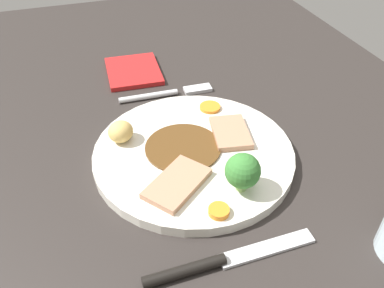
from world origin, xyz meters
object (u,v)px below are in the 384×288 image
object	(u,v)px
roast_potato_left	(121,132)
knife	(216,262)
broccoli_floret	(243,171)
fork	(169,93)
carrot_coin_front	(210,107)
dinner_plate	(192,154)
folded_napkin	(133,71)
meat_slice_under	(177,183)
meat_slice_main	(231,132)
carrot_coin_back	(219,211)

from	to	relation	value
roast_potato_left	knife	bearing A→B (deg)	14.64
broccoli_floret	fork	xyz separation A→B (cm)	(-24.24, -1.96, -3.75)
carrot_coin_front	broccoli_floret	size ratio (longest dim) A/B	0.63
dinner_plate	roast_potato_left	distance (cm)	9.90
roast_potato_left	broccoli_floret	size ratio (longest dim) A/B	0.70
roast_potato_left	fork	bearing A→B (deg)	138.61
fork	broccoli_floret	bearing A→B (deg)	-83.76
knife	folded_napkin	xyz separation A→B (cm)	(-41.09, 0.05, -0.05)
roast_potato_left	broccoli_floret	bearing A→B (deg)	40.95
roast_potato_left	carrot_coin_front	xyz separation A→B (cm)	(-3.33, 13.84, -1.18)
carrot_coin_front	folded_napkin	size ratio (longest dim) A/B	0.28
broccoli_floret	knife	world-z (taller)	broccoli_floret
meat_slice_under	knife	distance (cm)	10.72
roast_potato_left	folded_napkin	size ratio (longest dim) A/B	0.31
dinner_plate	carrot_coin_front	size ratio (longest dim) A/B	8.53
dinner_plate	meat_slice_main	bearing A→B (deg)	103.33
carrot_coin_back	knife	size ratio (longest dim) A/B	0.13
dinner_plate	fork	bearing A→B (deg)	175.33
carrot_coin_back	folded_napkin	distance (cm)	36.02
roast_potato_left	folded_napkin	xyz separation A→B (cm)	(-19.88, 5.59, -2.41)
folded_napkin	knife	bearing A→B (deg)	-0.07
meat_slice_main	roast_potato_left	distance (cm)	14.76
dinner_plate	meat_slice_main	size ratio (longest dim) A/B	3.70
carrot_coin_front	meat_slice_under	bearing A→B (deg)	-33.48
meat_slice_under	dinner_plate	bearing A→B (deg)	146.93
meat_slice_main	fork	world-z (taller)	meat_slice_main
roast_potato_left	carrot_coin_back	xyz separation A→B (cm)	(16.04, 7.75, -1.06)
fork	knife	world-z (taller)	knife
carrot_coin_back	roast_potato_left	bearing A→B (deg)	-154.21
broccoli_floret	knife	distance (cm)	10.58
meat_slice_under	broccoli_floret	distance (cm)	7.82
folded_napkin	roast_potato_left	bearing A→B (deg)	-15.71
knife	carrot_coin_front	bearing A→B (deg)	70.64
knife	roast_potato_left	bearing A→B (deg)	103.98
meat_slice_under	knife	xyz separation A→B (cm)	(10.60, 0.91, -1.35)
broccoli_floret	meat_slice_main	bearing A→B (deg)	164.46
meat_slice_under	knife	world-z (taller)	meat_slice_under
knife	folded_napkin	distance (cm)	41.09
carrot_coin_back	broccoli_floret	xyz separation A→B (cm)	(-2.71, 3.82, 2.39)
roast_potato_left	carrot_coin_back	bearing A→B (deg)	25.79
carrot_coin_front	folded_napkin	bearing A→B (deg)	-153.50
meat_slice_under	roast_potato_left	xyz separation A→B (cm)	(-10.61, -4.63, 1.01)
meat_slice_main	meat_slice_under	size ratio (longest dim) A/B	0.87
carrot_coin_front	broccoli_floret	xyz separation A→B (cm)	(16.66, -2.27, 2.51)
carrot_coin_front	fork	distance (cm)	8.77
roast_potato_left	carrot_coin_front	bearing A→B (deg)	103.51
meat_slice_main	folded_napkin	bearing A→B (deg)	-159.59
carrot_coin_back	carrot_coin_front	bearing A→B (deg)	162.54
roast_potato_left	fork	size ratio (longest dim) A/B	0.22
roast_potato_left	folded_napkin	distance (cm)	20.79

